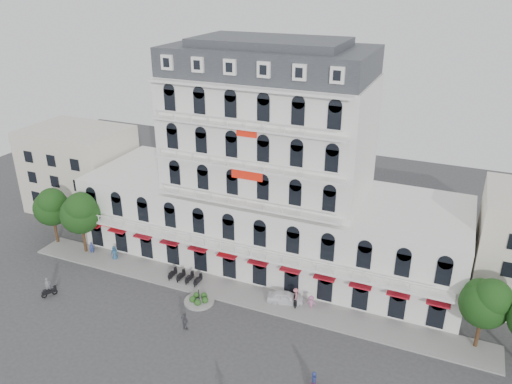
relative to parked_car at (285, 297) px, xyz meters
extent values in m
plane|color=#38383A|center=(-5.40, -9.50, -0.66)|extent=(120.00, 120.00, 0.00)
cube|color=gray|center=(-5.40, -0.50, -0.58)|extent=(53.00, 4.00, 0.16)
cube|color=silver|center=(-5.40, 8.50, 3.84)|extent=(45.00, 14.00, 9.00)
cube|color=silver|center=(-5.40, 8.50, 14.84)|extent=(22.00, 12.00, 13.00)
cube|color=#2D3035|center=(-5.40, 8.50, 22.84)|extent=(21.56, 11.76, 3.00)
cube|color=#2D3035|center=(-5.40, 8.50, 24.74)|extent=(15.84, 8.64, 0.80)
cube|color=#A61422|center=(-5.40, 1.00, 2.84)|extent=(40.50, 1.00, 0.15)
cube|color=red|center=(-5.40, 2.38, 12.34)|extent=(3.50, 0.10, 1.40)
cube|color=beige|center=(-35.40, 10.50, 5.34)|extent=(14.00, 10.00, 12.00)
cylinder|color=gray|center=(-8.40, -3.50, -0.54)|extent=(3.20, 3.20, 0.24)
cylinder|color=black|center=(-8.40, -3.50, 0.24)|extent=(0.08, 0.08, 1.40)
sphere|color=#184818|center=(-7.70, -3.50, -0.21)|extent=(0.70, 0.70, 0.70)
sphere|color=#184818|center=(-8.18, -2.84, -0.21)|extent=(0.70, 0.70, 0.70)
sphere|color=#184818|center=(-8.96, -3.08, -0.21)|extent=(0.70, 0.70, 0.70)
sphere|color=#184818|center=(-8.97, -3.90, -0.21)|extent=(0.70, 0.70, 0.70)
sphere|color=#184818|center=(-8.20, -4.17, -0.21)|extent=(0.70, 0.70, 0.70)
cylinder|color=#382314|center=(-31.40, 0.50, 1.10)|extent=(0.36, 0.36, 3.52)
sphere|color=#163811|center=(-31.40, 0.50, 4.30)|extent=(4.48, 4.48, 4.48)
sphere|color=#163811|center=(-30.90, 0.20, 5.34)|extent=(3.52, 3.52, 3.52)
sphere|color=#163811|center=(-31.80, 0.80, 4.94)|extent=(3.20, 3.20, 3.20)
cylinder|color=#382314|center=(-26.40, 0.00, 1.21)|extent=(0.36, 0.36, 3.74)
sphere|color=#163811|center=(-26.40, 0.00, 4.61)|extent=(4.76, 4.76, 4.76)
sphere|color=#163811|center=(-25.90, -0.30, 5.71)|extent=(3.74, 3.74, 3.74)
sphere|color=#163811|center=(-26.80, 0.30, 5.29)|extent=(3.40, 3.40, 3.40)
cylinder|color=#382314|center=(18.60, 0.50, 1.05)|extent=(0.36, 0.36, 3.43)
sphere|color=#163811|center=(18.60, 0.50, 4.17)|extent=(4.37, 4.37, 4.37)
sphere|color=#163811|center=(19.10, 0.20, 5.19)|extent=(3.43, 3.43, 3.43)
sphere|color=#163811|center=(18.20, 0.80, 4.80)|extent=(3.12, 3.12, 3.12)
imported|color=white|center=(0.00, 0.00, 0.00)|extent=(4.17, 2.53, 1.33)
cube|color=black|center=(-23.78, -8.86, -0.11)|extent=(1.09, 1.46, 0.35)
torus|color=black|center=(-23.49, -8.39, -0.38)|extent=(0.42, 0.57, 0.60)
torus|color=black|center=(-24.06, -9.33, -0.38)|extent=(0.42, 0.57, 0.60)
imported|color=slate|center=(-23.78, -8.86, 0.69)|extent=(0.72, 0.79, 1.81)
torus|color=black|center=(6.16, -9.92, -0.38)|extent=(0.26, 0.61, 0.60)
imported|color=navy|center=(6.29, -10.46, 0.53)|extent=(0.63, 0.81, 1.48)
cube|color=black|center=(1.12, 0.00, -0.11)|extent=(0.76, 1.54, 0.35)
torus|color=black|center=(1.28, -0.53, -0.38)|extent=(0.29, 0.61, 0.60)
torus|color=black|center=(0.96, 0.53, -0.38)|extent=(0.29, 0.61, 0.60)
imported|color=#BE6472|center=(1.12, 0.00, 0.59)|extent=(0.87, 1.16, 1.61)
imported|color=navy|center=(-21.96, 0.00, 0.25)|extent=(1.06, 0.95, 1.83)
imported|color=#4E4E55|center=(-7.53, -7.88, 0.30)|extent=(1.21, 0.78, 1.92)
imported|color=#BC6399|center=(2.82, 0.00, 0.14)|extent=(1.11, 0.73, 1.61)
imported|color=navy|center=(-25.40, 0.00, 0.14)|extent=(0.69, 0.68, 1.61)
camera|label=1|loc=(14.21, -41.22, 31.30)|focal=35.00mm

